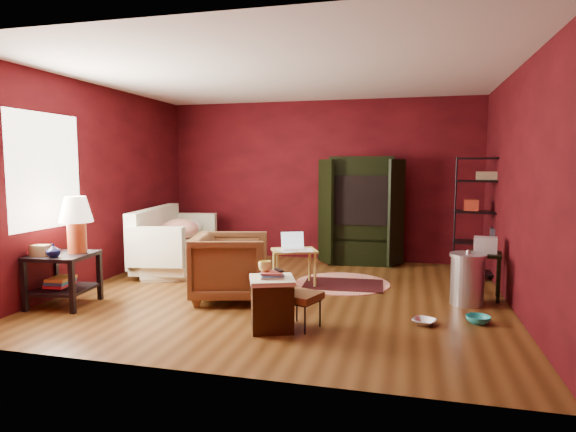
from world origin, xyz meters
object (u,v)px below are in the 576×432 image
(laptop_desk, at_px, (294,253))
(hamper, at_px, (272,303))
(armchair, at_px, (231,263))
(side_table, at_px, (70,240))
(sofa, at_px, (174,244))
(tv_armoire, at_px, (361,208))
(wire_shelving, at_px, (486,213))

(laptop_desk, bearing_deg, hamper, -107.66)
(armchair, xyz_separation_m, laptop_desk, (0.60, 0.87, -0.00))
(side_table, height_order, laptop_desk, side_table)
(sofa, height_order, tv_armoire, tv_armoire)
(side_table, height_order, hamper, side_table)
(tv_armoire, bearing_deg, hamper, -103.10)
(armchair, height_order, hamper, armchair)
(hamper, bearing_deg, side_table, 173.94)
(laptop_desk, bearing_deg, sofa, 139.07)
(sofa, bearing_deg, laptop_desk, -128.80)
(sofa, bearing_deg, tv_armoire, -91.31)
(side_table, xyz_separation_m, laptop_desk, (2.39, 1.53, -0.32))
(side_table, xyz_separation_m, wire_shelving, (5.00, 2.57, 0.20))
(wire_shelving, bearing_deg, laptop_desk, -153.09)
(laptop_desk, bearing_deg, armchair, -148.66)
(side_table, relative_size, laptop_desk, 1.77)
(sofa, distance_m, hamper, 3.43)
(sofa, relative_size, tv_armoire, 1.10)
(side_table, bearing_deg, hamper, -6.06)
(side_table, xyz_separation_m, tv_armoire, (3.12, 3.29, 0.17))
(laptop_desk, height_order, tv_armoire, tv_armoire)
(armchair, bearing_deg, wire_shelving, -73.47)
(hamper, height_order, laptop_desk, laptop_desk)
(hamper, bearing_deg, armchair, 130.76)
(hamper, bearing_deg, tv_armoire, 81.51)
(sofa, xyz_separation_m, hamper, (2.38, -2.47, -0.11))
(hamper, xyz_separation_m, wire_shelving, (2.41, 2.84, 0.70))
(laptop_desk, relative_size, wire_shelving, 0.41)
(hamper, relative_size, wire_shelving, 0.34)
(hamper, relative_size, tv_armoire, 0.34)
(armchair, height_order, laptop_desk, armchair)
(armchair, xyz_separation_m, side_table, (-1.78, -0.66, 0.32))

